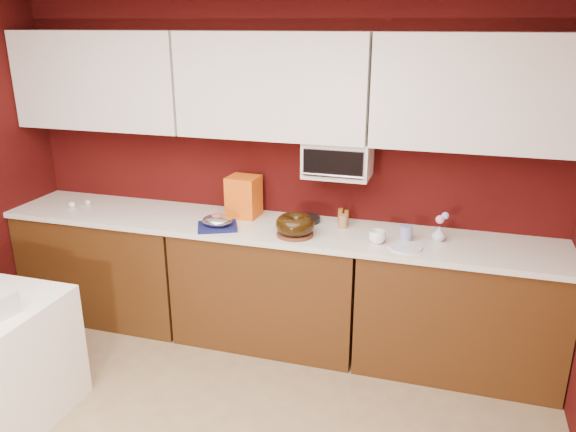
{
  "coord_description": "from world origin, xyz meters",
  "views": [
    {
      "loc": [
        1.2,
        -1.58,
        2.25
      ],
      "look_at": [
        0.17,
        1.84,
        1.02
      ],
      "focal_mm": 35.0,
      "sensor_mm": 36.0,
      "label": 1
    }
  ],
  "objects_px": {
    "toaster_oven": "(338,158)",
    "flower_vase": "(439,233)",
    "blue_jar": "(406,233)",
    "bundt_cake": "(295,224)",
    "coffee_mug": "(377,236)",
    "foil_ham_nest": "(217,220)",
    "pandoro_box": "(244,196)"
  },
  "relations": [
    {
      "from": "foil_ham_nest",
      "to": "flower_vase",
      "type": "bearing_deg",
      "value": 7.3
    },
    {
      "from": "bundt_cake",
      "to": "pandoro_box",
      "type": "distance_m",
      "value": 0.56
    },
    {
      "from": "pandoro_box",
      "to": "flower_vase",
      "type": "distance_m",
      "value": 1.4
    },
    {
      "from": "foil_ham_nest",
      "to": "pandoro_box",
      "type": "distance_m",
      "value": 0.32
    },
    {
      "from": "pandoro_box",
      "to": "blue_jar",
      "type": "bearing_deg",
      "value": -3.9
    },
    {
      "from": "bundt_cake",
      "to": "blue_jar",
      "type": "distance_m",
      "value": 0.73
    },
    {
      "from": "bundt_cake",
      "to": "coffee_mug",
      "type": "height_order",
      "value": "bundt_cake"
    },
    {
      "from": "pandoro_box",
      "to": "flower_vase",
      "type": "relative_size",
      "value": 2.74
    },
    {
      "from": "toaster_oven",
      "to": "foil_ham_nest",
      "type": "bearing_deg",
      "value": -157.76
    },
    {
      "from": "coffee_mug",
      "to": "flower_vase",
      "type": "bearing_deg",
      "value": 22.68
    },
    {
      "from": "pandoro_box",
      "to": "blue_jar",
      "type": "height_order",
      "value": "pandoro_box"
    },
    {
      "from": "foil_ham_nest",
      "to": "coffee_mug",
      "type": "relative_size",
      "value": 2.03
    },
    {
      "from": "foil_ham_nest",
      "to": "blue_jar",
      "type": "xyz_separation_m",
      "value": [
        1.28,
        0.14,
        -0.0
      ]
    },
    {
      "from": "toaster_oven",
      "to": "flower_vase",
      "type": "xyz_separation_m",
      "value": [
        0.71,
        -0.13,
        -0.42
      ]
    },
    {
      "from": "blue_jar",
      "to": "flower_vase",
      "type": "xyz_separation_m",
      "value": [
        0.21,
        0.05,
        0.0
      ]
    },
    {
      "from": "coffee_mug",
      "to": "blue_jar",
      "type": "relative_size",
      "value": 1.02
    },
    {
      "from": "bundt_cake",
      "to": "coffee_mug",
      "type": "bearing_deg",
      "value": 2.17
    },
    {
      "from": "pandoro_box",
      "to": "blue_jar",
      "type": "xyz_separation_m",
      "value": [
        1.19,
        -0.16,
        -0.1
      ]
    },
    {
      "from": "pandoro_box",
      "to": "coffee_mug",
      "type": "distance_m",
      "value": 1.06
    },
    {
      "from": "toaster_oven",
      "to": "bundt_cake",
      "type": "height_order",
      "value": "toaster_oven"
    },
    {
      "from": "flower_vase",
      "to": "blue_jar",
      "type": "bearing_deg",
      "value": -165.66
    },
    {
      "from": "toaster_oven",
      "to": "blue_jar",
      "type": "relative_size",
      "value": 4.45
    },
    {
      "from": "bundt_cake",
      "to": "foil_ham_nest",
      "type": "xyz_separation_m",
      "value": [
        -0.56,
        -0.01,
        -0.03
      ]
    },
    {
      "from": "pandoro_box",
      "to": "coffee_mug",
      "type": "relative_size",
      "value": 2.89
    },
    {
      "from": "coffee_mug",
      "to": "bundt_cake",
      "type": "bearing_deg",
      "value": -177.83
    },
    {
      "from": "foil_ham_nest",
      "to": "pandoro_box",
      "type": "relative_size",
      "value": 0.7
    },
    {
      "from": "toaster_oven",
      "to": "foil_ham_nest",
      "type": "height_order",
      "value": "toaster_oven"
    },
    {
      "from": "foil_ham_nest",
      "to": "coffee_mug",
      "type": "xyz_separation_m",
      "value": [
        1.1,
        0.03,
        -0.0
      ]
    },
    {
      "from": "toaster_oven",
      "to": "flower_vase",
      "type": "bearing_deg",
      "value": -10.12
    },
    {
      "from": "coffee_mug",
      "to": "flower_vase",
      "type": "distance_m",
      "value": 0.41
    },
    {
      "from": "bundt_cake",
      "to": "flower_vase",
      "type": "distance_m",
      "value": 0.94
    },
    {
      "from": "blue_jar",
      "to": "flower_vase",
      "type": "distance_m",
      "value": 0.21
    }
  ]
}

